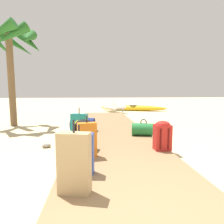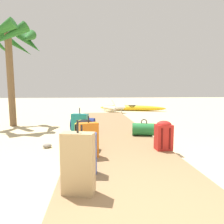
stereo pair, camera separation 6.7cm
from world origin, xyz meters
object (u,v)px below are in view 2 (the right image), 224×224
(backpack_red, at_px, (164,134))
(kayak, at_px, (132,108))
(suitcase_teal, at_px, (80,125))
(suitcase_blue, at_px, (82,154))
(duffel_bag_green, at_px, (144,129))
(suitcase_orange, at_px, (89,140))
(backpack_yellow, at_px, (83,130))
(suitcase_tan, at_px, (78,163))
(lounge_chair, at_px, (114,107))
(backpack_black, at_px, (85,134))
(palm_tree_near_left, at_px, (10,44))
(duffel_bag_navy, at_px, (83,124))

(backpack_red, relative_size, kayak, 0.14)
(suitcase_teal, height_order, backpack_red, suitcase_teal)
(suitcase_blue, height_order, duffel_bag_green, suitcase_blue)
(suitcase_orange, bearing_deg, backpack_yellow, 98.24)
(backpack_red, height_order, kayak, backpack_red)
(backpack_yellow, xyz_separation_m, duffel_bag_green, (1.56, 0.52, -0.11))
(suitcase_orange, height_order, duffel_bag_green, suitcase_orange)
(suitcase_teal, relative_size, backpack_yellow, 1.43)
(suitcase_tan, distance_m, lounge_chair, 9.15)
(backpack_black, bearing_deg, backpack_red, -6.73)
(palm_tree_near_left, distance_m, kayak, 7.62)
(duffel_bag_green, bearing_deg, suitcase_tan, -118.31)
(palm_tree_near_left, relative_size, lounge_chair, 2.15)
(backpack_black, xyz_separation_m, backpack_red, (1.55, -0.18, -0.01))
(suitcase_blue, xyz_separation_m, palm_tree_near_left, (-2.61, 4.56, 2.48))
(suitcase_blue, height_order, kayak, suitcase_blue)
(lounge_chair, bearing_deg, suitcase_tan, -99.06)
(suitcase_blue, bearing_deg, duffel_bag_navy, 92.28)
(kayak, bearing_deg, suitcase_tan, -105.03)
(suitcase_orange, distance_m, palm_tree_near_left, 5.32)
(suitcase_orange, relative_size, duffel_bag_navy, 1.00)
(suitcase_tan, distance_m, backpack_yellow, 2.29)
(backpack_red, height_order, lounge_chair, lounge_chair)
(suitcase_blue, distance_m, duffel_bag_navy, 2.99)
(suitcase_orange, xyz_separation_m, suitcase_teal, (-0.25, 1.61, -0.01))
(backpack_black, relative_size, duffel_bag_navy, 0.82)
(suitcase_teal, xyz_separation_m, duffel_bag_green, (1.66, -0.04, -0.13))
(suitcase_blue, relative_size, kayak, 0.17)
(backpack_yellow, distance_m, duffel_bag_navy, 1.25)
(duffel_bag_navy, bearing_deg, duffel_bag_green, -24.22)
(kayak, bearing_deg, suitcase_orange, -106.45)
(palm_tree_near_left, bearing_deg, duffel_bag_green, -29.24)
(suitcase_teal, height_order, backpack_yellow, suitcase_teal)
(suitcase_orange, bearing_deg, suitcase_tan, -94.58)
(suitcase_orange, bearing_deg, suitcase_blue, -96.92)
(backpack_yellow, bearing_deg, suitcase_blue, -87.75)
(suitcase_teal, bearing_deg, backpack_black, -81.67)
(duffel_bag_green, bearing_deg, palm_tree_near_left, 150.76)
(backpack_black, relative_size, suitcase_teal, 0.82)
(suitcase_blue, relative_size, suitcase_orange, 0.95)
(backpack_yellow, bearing_deg, backpack_black, -83.15)
(backpack_black, height_order, duffel_bag_navy, backpack_black)
(backpack_red, distance_m, kayak, 8.46)
(backpack_black, bearing_deg, duffel_bag_green, 36.04)
(suitcase_teal, height_order, duffel_bag_navy, suitcase_teal)
(duffel_bag_green, distance_m, palm_tree_near_left, 5.38)
(kayak, bearing_deg, suitcase_blue, -105.78)
(backpack_black, bearing_deg, lounge_chair, 78.98)
(palm_tree_near_left, bearing_deg, lounge_chair, 44.26)
(backpack_black, bearing_deg, duffel_bag_navy, 93.75)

